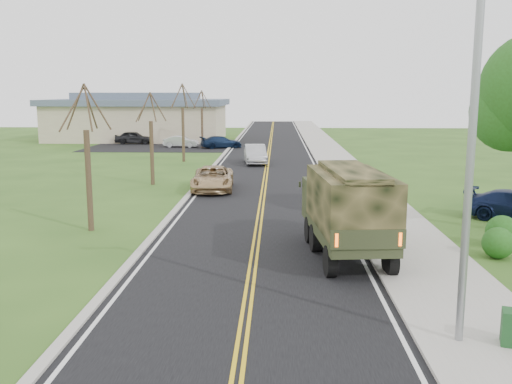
{
  "coord_description": "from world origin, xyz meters",
  "views": [
    {
      "loc": [
        0.79,
        -13.01,
        5.73
      ],
      "look_at": [
        -0.05,
        9.32,
        1.8
      ],
      "focal_mm": 40.0,
      "sensor_mm": 36.0,
      "label": 1
    }
  ],
  "objects": [
    {
      "name": "lot_car_navy",
      "position": [
        -5.0,
        45.7,
        0.62
      ],
      "size": [
        4.63,
        3.2,
        1.24
      ],
      "primitive_type": "imported",
      "rotation": [
        0.0,
        0.0,
        1.95
      ],
      "color": "#0E1C36",
      "rests_on": "ground"
    },
    {
      "name": "bare_tree_a",
      "position": [
        -7.0,
        10.0,
        2.63
      ],
      "size": [
        1.93,
        2.26,
        6.08
      ],
      "color": "#38281C",
      "rests_on": "ground"
    },
    {
      "name": "lot_car_silver",
      "position": [
        -9.27,
        46.31,
        0.6
      ],
      "size": [
        3.77,
        1.58,
        1.21
      ],
      "primitive_type": "imported",
      "rotation": [
        0.0,
        0.0,
        1.49
      ],
      "color": "#BABBC0",
      "rests_on": "ground"
    },
    {
      "name": "curb_left",
      "position": [
        -4.15,
        40.0,
        0.05
      ],
      "size": [
        0.3,
        120.0,
        0.1
      ],
      "primitive_type": "cube",
      "color": "#9E998E",
      "rests_on": "ground"
    },
    {
      "name": "street_light",
      "position": [
        4.9,
        -0.5,
        4.43
      ],
      "size": [
        1.65,
        0.22,
        8.0
      ],
      "color": "gray",
      "rests_on": "ground"
    },
    {
      "name": "bare_tree_b",
      "position": [
        -7.0,
        22.0,
        2.48
      ],
      "size": [
        1.83,
        2.14,
        5.73
      ],
      "color": "#38281C",
      "rests_on": "ground"
    },
    {
      "name": "ground",
      "position": [
        0.0,
        0.0,
        0.0
      ],
      "size": [
        160.0,
        160.0,
        0.0
      ],
      "primitive_type": "plane",
      "color": "#2D4E1A",
      "rests_on": "ground"
    },
    {
      "name": "commercial_building",
      "position": [
        -15.98,
        55.97,
        2.69
      ],
      "size": [
        25.5,
        21.5,
        5.65
      ],
      "color": "tan",
      "rests_on": "ground"
    },
    {
      "name": "bare_tree_d",
      "position": [
        -7.0,
        46.0,
        2.55
      ],
      "size": [
        1.88,
        2.2,
        5.91
      ],
      "color": "#38281C",
      "rests_on": "ground"
    },
    {
      "name": "sedan_silver",
      "position": [
        -0.99,
        32.79,
        0.77
      ],
      "size": [
        2.14,
        4.83,
        1.54
      ],
      "primitive_type": "imported",
      "rotation": [
        0.0,
        0.0,
        0.11
      ],
      "color": "#B6B7BB",
      "rests_on": "ground"
    },
    {
      "name": "sidewalk_right",
      "position": [
        5.9,
        40.0,
        0.05
      ],
      "size": [
        3.2,
        120.0,
        0.1
      ],
      "primitive_type": "cube",
      "color": "#9E998E",
      "rests_on": "ground"
    },
    {
      "name": "bare_tree_c",
      "position": [
        -7.0,
        34.0,
        2.78
      ],
      "size": [
        2.04,
        2.39,
        6.42
      ],
      "color": "#38281C",
      "rests_on": "ground"
    },
    {
      "name": "lot_car_dark",
      "position": [
        -15.12,
        50.0,
        0.72
      ],
      "size": [
        4.26,
        1.74,
        1.45
      ],
      "primitive_type": "imported",
      "rotation": [
        0.0,
        0.0,
        1.56
      ],
      "color": "black",
      "rests_on": "ground"
    },
    {
      "name": "curb_right",
      "position": [
        4.15,
        40.0,
        0.06
      ],
      "size": [
        0.3,
        120.0,
        0.12
      ],
      "primitive_type": "cube",
      "color": "#9E998E",
      "rests_on": "ground"
    },
    {
      "name": "military_truck",
      "position": [
        3.22,
        6.5,
        1.84
      ],
      "size": [
        2.84,
        6.62,
        3.21
      ],
      "rotation": [
        0.0,
        0.0,
        0.1
      ],
      "color": "black",
      "rests_on": "ground"
    },
    {
      "name": "road",
      "position": [
        0.0,
        40.0,
        0.01
      ],
      "size": [
        8.0,
        120.0,
        0.01
      ],
      "primitive_type": "cube",
      "color": "black",
      "rests_on": "ground"
    },
    {
      "name": "suv_champagne",
      "position": [
        -3.0,
        20.05,
        0.7
      ],
      "size": [
        2.62,
        5.19,
        1.41
      ],
      "primitive_type": "imported",
      "rotation": [
        0.0,
        0.0,
        0.06
      ],
      "color": "tan",
      "rests_on": "ground"
    }
  ]
}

